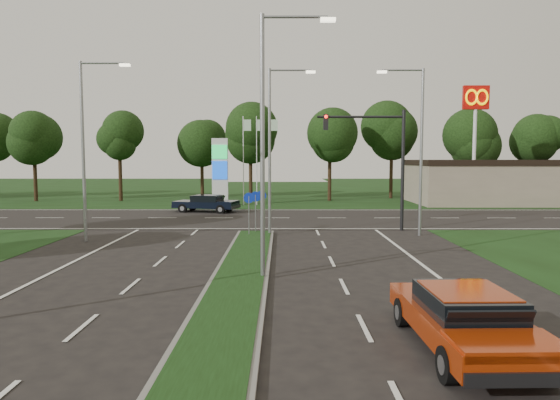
{
  "coord_description": "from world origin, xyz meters",
  "views": [
    {
      "loc": [
        1.46,
        -11.04,
        4.18
      ],
      "look_at": [
        1.37,
        12.96,
        2.2
      ],
      "focal_mm": 32.0,
      "sensor_mm": 36.0,
      "label": 1
    }
  ],
  "objects": [
    {
      "name": "gas_pylon",
      "position": [
        -3.79,
        33.05,
        3.2
      ],
      "size": [
        5.8,
        1.26,
        8.0
      ],
      "color": "silver",
      "rests_on": "ground"
    },
    {
      "name": "traffic_signal",
      "position": [
        7.19,
        18.0,
        4.65
      ],
      "size": [
        5.1,
        0.42,
        7.0
      ],
      "color": "black",
      "rests_on": "ground"
    },
    {
      "name": "verge_far",
      "position": [
        0.0,
        55.0,
        0.0
      ],
      "size": [
        160.0,
        50.0,
        0.02
      ],
      "primitive_type": "cube",
      "color": "black",
      "rests_on": "ground"
    },
    {
      "name": "ground",
      "position": [
        0.0,
        0.0,
        0.0
      ],
      "size": [
        160.0,
        160.0,
        0.0
      ],
      "primitive_type": "plane",
      "color": "black",
      "rests_on": "ground"
    },
    {
      "name": "treeline_far",
      "position": [
        0.1,
        39.93,
        6.83
      ],
      "size": [
        6.0,
        6.0,
        9.9
      ],
      "color": "black",
      "rests_on": "ground"
    },
    {
      "name": "streetlight_median_far",
      "position": [
        1.0,
        16.0,
        5.08
      ],
      "size": [
        2.53,
        0.22,
        9.0
      ],
      "color": "gray",
      "rests_on": "ground"
    },
    {
      "name": "cross_road",
      "position": [
        0.0,
        24.0,
        0.0
      ],
      "size": [
        160.0,
        12.0,
        0.02
      ],
      "primitive_type": "cube",
      "color": "black",
      "rests_on": "ground"
    },
    {
      "name": "streetlight_median_near",
      "position": [
        1.0,
        6.0,
        5.08
      ],
      "size": [
        2.53,
        0.22,
        9.0
      ],
      "color": "gray",
      "rests_on": "ground"
    },
    {
      "name": "navy_sedan",
      "position": [
        -4.48,
        27.99,
        0.73
      ],
      "size": [
        5.27,
        3.17,
        1.35
      ],
      "rotation": [
        0.0,
        0.0,
        1.32
      ],
      "color": "black",
      "rests_on": "ground"
    },
    {
      "name": "streetlight_left_far",
      "position": [
        -8.3,
        14.0,
        5.08
      ],
      "size": [
        2.53,
        0.22,
        9.0
      ],
      "color": "gray",
      "rests_on": "ground"
    },
    {
      "name": "median_kerb",
      "position": [
        0.0,
        4.0,
        0.06
      ],
      "size": [
        2.0,
        26.0,
        0.12
      ],
      "primitive_type": "cube",
      "color": "slate",
      "rests_on": "ground"
    },
    {
      "name": "median_signs",
      "position": [
        0.0,
        16.4,
        1.71
      ],
      "size": [
        1.16,
        1.76,
        2.38
      ],
      "color": "gray",
      "rests_on": "ground"
    },
    {
      "name": "commercial_building",
      "position": [
        22.0,
        36.0,
        2.0
      ],
      "size": [
        16.0,
        9.0,
        4.0
      ],
      "primitive_type": "cube",
      "color": "gray",
      "rests_on": "ground"
    },
    {
      "name": "streetlight_right_far",
      "position": [
        8.8,
        16.0,
        5.08
      ],
      "size": [
        2.53,
        0.22,
        9.0
      ],
      "rotation": [
        0.0,
        0.0,
        3.14
      ],
      "color": "gray",
      "rests_on": "ground"
    },
    {
      "name": "mcdonalds_sign",
      "position": [
        18.0,
        31.97,
        7.99
      ],
      "size": [
        2.2,
        0.47,
        10.4
      ],
      "color": "silver",
      "rests_on": "ground"
    },
    {
      "name": "red_sedan",
      "position": [
        5.44,
        -0.45,
        0.74
      ],
      "size": [
        2.21,
        5.05,
        1.38
      ],
      "rotation": [
        0.0,
        0.0,
        0.03
      ],
      "color": "#9D2908",
      "rests_on": "ground"
    }
  ]
}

